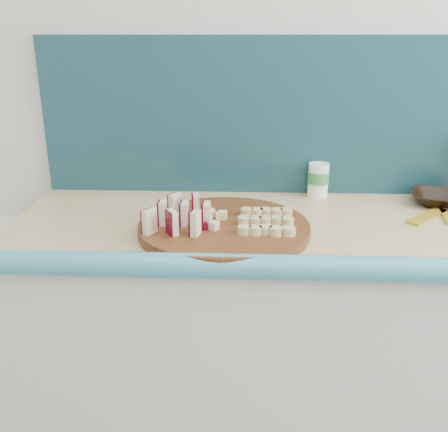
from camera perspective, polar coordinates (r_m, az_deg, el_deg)
kitchen_counter at (r=1.69m, az=17.68°, el=-15.29°), size 2.20×0.63×0.91m
backsplash at (r=1.70m, az=17.76°, el=10.63°), size 2.20×0.02×0.50m
cutting_board at (r=1.33m, az=-0.00°, el=-1.39°), size 0.48×0.48×0.03m
apple_wedges at (r=1.30m, az=-5.06°, el=0.16°), size 0.16×0.18×0.06m
apple_chunks at (r=1.32m, az=-1.20°, el=-0.33°), size 0.07×0.07×0.02m
banana_slices at (r=1.32m, az=4.84°, el=-0.56°), size 0.15×0.18×0.02m
brown_bowl at (r=1.69m, az=23.21°, el=1.85°), size 0.20×0.20×0.04m
canister at (r=1.65m, az=10.71°, el=4.14°), size 0.07×0.07×0.11m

